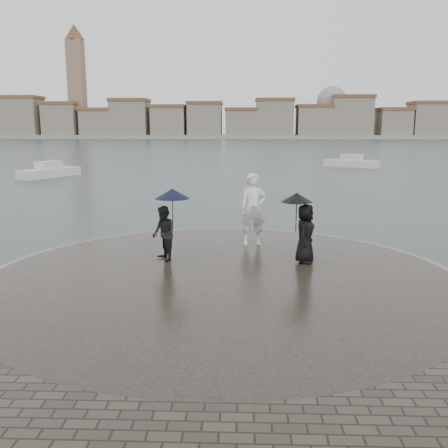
{
  "coord_description": "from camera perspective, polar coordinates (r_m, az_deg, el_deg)",
  "views": [
    {
      "loc": [
        0.49,
        -8.7,
        4.11
      ],
      "look_at": [
        0.0,
        4.8,
        1.45
      ],
      "focal_mm": 40.0,
      "sensor_mm": 36.0,
      "label": 1
    }
  ],
  "objects": [
    {
      "name": "visitor_right",
      "position": [
        13.94,
        9.03,
        -0.13
      ],
      "size": [
        1.08,
        1.02,
        1.95
      ],
      "color": "black",
      "rests_on": "quay_tip"
    },
    {
      "name": "quay_tip",
      "position": [
        12.83,
        -0.21,
        -6.7
      ],
      "size": [
        11.9,
        11.9,
        0.36
      ],
      "primitive_type": "cylinder",
      "color": "#2D261E",
      "rests_on": "ground"
    },
    {
      "name": "far_skyline",
      "position": [
        169.55,
        -0.22,
        11.64
      ],
      "size": [
        260.0,
        20.0,
        37.0
      ],
      "color": "gray",
      "rests_on": "ground"
    },
    {
      "name": "ground",
      "position": [
        9.63,
        -1.07,
        -14.12
      ],
      "size": [
        400.0,
        400.0,
        0.0
      ],
      "primitive_type": "plane",
      "color": "#2B3835",
      "rests_on": "ground"
    },
    {
      "name": "visitor_left",
      "position": [
        14.06,
        -6.62,
        0.21
      ],
      "size": [
        1.2,
        1.08,
        2.04
      ],
      "color": "black",
      "rests_on": "quay_tip"
    },
    {
      "name": "kerb_ring",
      "position": [
        12.83,
        -0.21,
        -6.79
      ],
      "size": [
        12.5,
        12.5,
        0.32
      ],
      "primitive_type": "cylinder",
      "color": "gray",
      "rests_on": "ground"
    },
    {
      "name": "statue",
      "position": [
        15.89,
        3.35,
        1.71
      ],
      "size": [
        0.88,
        0.62,
        2.3
      ],
      "primitive_type": "imported",
      "rotation": [
        0.0,
        0.0,
        0.09
      ],
      "color": "white",
      "rests_on": "quay_tip"
    },
    {
      "name": "boats",
      "position": [
        46.01,
        -0.84,
        6.48
      ],
      "size": [
        31.54,
        16.02,
        1.5
      ],
      "color": "beige",
      "rests_on": "ground"
    }
  ]
}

